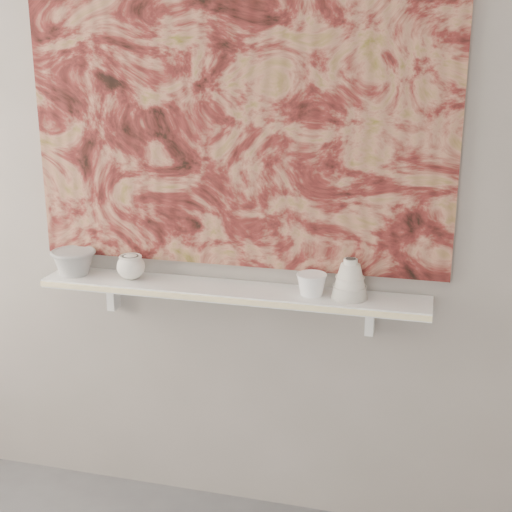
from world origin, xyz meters
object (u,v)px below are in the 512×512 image
(painting, at_px, (236,111))
(bowl_grey, at_px, (74,262))
(shelf, at_px, (231,291))
(cup_cream, at_px, (131,267))
(bowl_white, at_px, (312,284))
(bell_vessel, at_px, (350,278))

(painting, height_order, bowl_grey, painting)
(shelf, height_order, cup_cream, cup_cream)
(painting, bearing_deg, cup_cream, -168.06)
(painting, relative_size, bowl_white, 14.21)
(painting, height_order, cup_cream, painting)
(shelf, xyz_separation_m, bowl_white, (0.29, 0.00, 0.05))
(bowl_grey, bearing_deg, bell_vessel, 0.00)
(bowl_grey, height_order, cup_cream, bowl_grey)
(bowl_grey, relative_size, bowl_white, 1.58)
(shelf, distance_m, cup_cream, 0.39)
(bowl_grey, relative_size, cup_cream, 1.61)
(cup_cream, relative_size, bowl_white, 0.98)
(shelf, distance_m, bell_vessel, 0.43)
(painting, bearing_deg, bell_vessel, -10.82)
(shelf, relative_size, cup_cream, 13.53)
(bowl_grey, xyz_separation_m, cup_cream, (0.23, 0.00, -0.00))
(bell_vessel, bearing_deg, shelf, 180.00)
(bowl_white, bearing_deg, bowl_grey, 180.00)
(painting, height_order, bowl_white, painting)
(painting, relative_size, cup_cream, 14.50)
(bowl_grey, xyz_separation_m, bell_vessel, (1.03, 0.00, 0.02))
(bowl_grey, bearing_deg, bowl_white, 0.00)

